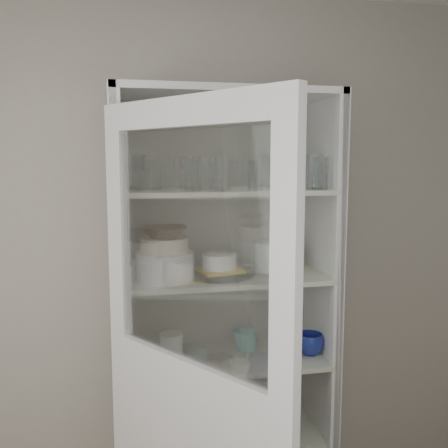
{
  "coord_description": "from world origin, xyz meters",
  "views": [
    {
      "loc": [
        -0.25,
        -0.96,
        1.79
      ],
      "look_at": [
        0.2,
        1.27,
        1.5
      ],
      "focal_mm": 40.0,
      "sensor_mm": 36.0,
      "label": 1
    }
  ],
  "objects_px": {
    "goblet_3": "(272,167)",
    "white_ramekin": "(219,261)",
    "mug_teal": "(244,340)",
    "white_canister": "(171,347)",
    "plate_stack_back": "(134,267)",
    "mug_blue": "(310,344)",
    "measuring_cups": "(219,360)",
    "yellow_trivet": "(219,270)",
    "grey_bowl_stack": "(269,257)",
    "goblet_1": "(187,170)",
    "teal_jar": "(248,340)",
    "glass_platter": "(219,273)",
    "plate_stack_front": "(165,266)",
    "cream_bowl": "(165,245)",
    "pantry_cabinet": "(221,335)",
    "goblet_0": "(132,171)",
    "cream_dish": "(180,432)",
    "terracotta_bowl": "(164,232)",
    "goblet_2": "(265,170)",
    "tin_box": "(246,431)",
    "mug_white": "(285,351)"
  },
  "relations": [
    {
      "from": "goblet_0",
      "to": "plate_stack_front",
      "type": "height_order",
      "value": "goblet_0"
    },
    {
      "from": "pantry_cabinet",
      "to": "goblet_3",
      "type": "distance_m",
      "value": 0.86
    },
    {
      "from": "cream_dish",
      "to": "teal_jar",
      "type": "bearing_deg",
      "value": 9.04
    },
    {
      "from": "goblet_3",
      "to": "glass_platter",
      "type": "relative_size",
      "value": 0.56
    },
    {
      "from": "goblet_3",
      "to": "goblet_0",
      "type": "bearing_deg",
      "value": -179.02
    },
    {
      "from": "plate_stack_front",
      "to": "mug_teal",
      "type": "height_order",
      "value": "plate_stack_front"
    },
    {
      "from": "glass_platter",
      "to": "white_canister",
      "type": "distance_m",
      "value": 0.41
    },
    {
      "from": "mug_teal",
      "to": "yellow_trivet",
      "type": "bearing_deg",
      "value": -128.6
    },
    {
      "from": "plate_stack_front",
      "to": "teal_jar",
      "type": "height_order",
      "value": "plate_stack_front"
    },
    {
      "from": "goblet_2",
      "to": "white_ramekin",
      "type": "distance_m",
      "value": 0.49
    },
    {
      "from": "plate_stack_front",
      "to": "terracotta_bowl",
      "type": "bearing_deg",
      "value": 0.0
    },
    {
      "from": "goblet_3",
      "to": "mug_white",
      "type": "relative_size",
      "value": 1.89
    },
    {
      "from": "goblet_1",
      "to": "measuring_cups",
      "type": "xyz_separation_m",
      "value": [
        0.11,
        -0.21,
        -0.86
      ]
    },
    {
      "from": "goblet_1",
      "to": "plate_stack_back",
      "type": "xyz_separation_m",
      "value": [
        -0.25,
        0.01,
        -0.46
      ]
    },
    {
      "from": "goblet_0",
      "to": "mug_blue",
      "type": "relative_size",
      "value": 1.26
    },
    {
      "from": "goblet_3",
      "to": "white_ramekin",
      "type": "distance_m",
      "value": 0.54
    },
    {
      "from": "glass_platter",
      "to": "white_ramekin",
      "type": "bearing_deg",
      "value": 0.0
    },
    {
      "from": "yellow_trivet",
      "to": "measuring_cups",
      "type": "bearing_deg",
      "value": -101.8
    },
    {
      "from": "mug_blue",
      "to": "white_canister",
      "type": "xyz_separation_m",
      "value": [
        -0.66,
        0.06,
        0.01
      ]
    },
    {
      "from": "mug_white",
      "to": "cream_dish",
      "type": "height_order",
      "value": "mug_white"
    },
    {
      "from": "grey_bowl_stack",
      "to": "measuring_cups",
      "type": "height_order",
      "value": "grey_bowl_stack"
    },
    {
      "from": "goblet_1",
      "to": "plate_stack_front",
      "type": "relative_size",
      "value": 0.66
    },
    {
      "from": "mug_blue",
      "to": "measuring_cups",
      "type": "xyz_separation_m",
      "value": [
        -0.45,
        -0.04,
        -0.03
      ]
    },
    {
      "from": "mug_blue",
      "to": "teal_jar",
      "type": "relative_size",
      "value": 1.32
    },
    {
      "from": "goblet_0",
      "to": "cream_dish",
      "type": "height_order",
      "value": "goblet_0"
    },
    {
      "from": "grey_bowl_stack",
      "to": "tin_box",
      "type": "distance_m",
      "value": 0.85
    },
    {
      "from": "goblet_0",
      "to": "goblet_3",
      "type": "distance_m",
      "value": 0.68
    },
    {
      "from": "goblet_2",
      "to": "mug_blue",
      "type": "xyz_separation_m",
      "value": [
        0.2,
        -0.13,
        -0.83
      ]
    },
    {
      "from": "cream_bowl",
      "to": "yellow_trivet",
      "type": "xyz_separation_m",
      "value": [
        0.25,
        0.04,
        -0.13
      ]
    },
    {
      "from": "pantry_cabinet",
      "to": "yellow_trivet",
      "type": "bearing_deg",
      "value": -108.47
    },
    {
      "from": "mug_white",
      "to": "measuring_cups",
      "type": "relative_size",
      "value": 0.93
    },
    {
      "from": "glass_platter",
      "to": "teal_jar",
      "type": "distance_m",
      "value": 0.4
    },
    {
      "from": "pantry_cabinet",
      "to": "grey_bowl_stack",
      "type": "distance_m",
      "value": 0.45
    },
    {
      "from": "teal_jar",
      "to": "tin_box",
      "type": "distance_m",
      "value": 0.43
    },
    {
      "from": "glass_platter",
      "to": "white_canister",
      "type": "xyz_separation_m",
      "value": [
        -0.22,
        0.02,
        -0.35
      ]
    },
    {
      "from": "grey_bowl_stack",
      "to": "teal_jar",
      "type": "relative_size",
      "value": 1.46
    },
    {
      "from": "plate_stack_back",
      "to": "white_ramekin",
      "type": "relative_size",
      "value": 1.26
    },
    {
      "from": "cream_bowl",
      "to": "mug_blue",
      "type": "distance_m",
      "value": 0.86
    },
    {
      "from": "grey_bowl_stack",
      "to": "pantry_cabinet",
      "type": "bearing_deg",
      "value": 170.45
    },
    {
      "from": "plate_stack_front",
      "to": "goblet_0",
      "type": "bearing_deg",
      "value": 127.99
    },
    {
      "from": "measuring_cups",
      "to": "mug_white",
      "type": "bearing_deg",
      "value": -1.11
    },
    {
      "from": "goblet_3",
      "to": "white_canister",
      "type": "distance_m",
      "value": 0.99
    },
    {
      "from": "plate_stack_back",
      "to": "yellow_trivet",
      "type": "distance_m",
      "value": 0.41
    },
    {
      "from": "goblet_0",
      "to": "measuring_cups",
      "type": "bearing_deg",
      "value": -29.59
    },
    {
      "from": "yellow_trivet",
      "to": "white_ramekin",
      "type": "bearing_deg",
      "value": 0.0
    },
    {
      "from": "cream_dish",
      "to": "glass_platter",
      "type": "bearing_deg",
      "value": -4.74
    },
    {
      "from": "white_ramekin",
      "to": "terracotta_bowl",
      "type": "bearing_deg",
      "value": -170.77
    },
    {
      "from": "plate_stack_front",
      "to": "glass_platter",
      "type": "bearing_deg",
      "value": 9.23
    },
    {
      "from": "mug_blue",
      "to": "tin_box",
      "type": "xyz_separation_m",
      "value": [
        -0.31,
        0.02,
        -0.42
      ]
    },
    {
      "from": "mug_teal",
      "to": "white_canister",
      "type": "distance_m",
      "value": 0.37
    }
  ]
}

